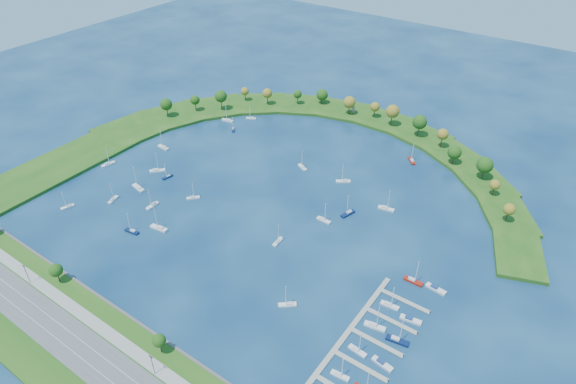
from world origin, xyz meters
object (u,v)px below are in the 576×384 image
Objects in this scene: moored_boat_0 at (343,181)px; moored_boat_10 at (278,241)px; moored_boat_18 at (108,164)px; moored_boat_15 at (228,120)px; docked_boat_11 at (436,289)px; moored_boat_2 at (348,213)px; moored_boat_9 at (324,220)px; moored_boat_3 at (412,160)px; moored_boat_14 at (288,304)px; dock_system at (359,348)px; moored_boat_12 at (67,206)px; docked_boat_6 at (375,326)px; moored_boat_19 at (163,147)px; moored_boat_21 at (152,205)px; docked_boat_10 at (413,281)px; moored_boat_13 at (138,187)px; moored_boat_17 at (159,228)px; moored_boat_4 at (303,167)px; moored_boat_16 at (113,199)px; docked_boat_9 at (410,320)px; docked_boat_4 at (357,350)px; moored_boat_8 at (233,129)px; docked_boat_2 at (340,375)px; docked_boat_7 at (397,340)px; moored_boat_6 at (193,197)px; docked_boat_5 at (382,364)px; moored_boat_11 at (132,231)px; moored_boat_1 at (251,118)px; moored_boat_7 at (157,170)px; harbor_tower at (353,109)px; moored_boat_5 at (386,208)px; docked_boat_8 at (390,305)px.

moored_boat_10 is (0.45, -64.71, -0.04)m from moored_boat_0.
moored_boat_0 is 142.66m from moored_boat_18.
moored_boat_15 reaches higher than docked_boat_11.
moored_boat_9 is at bearing -16.22° from moored_boat_2.
moored_boat_3 reaches higher than moored_boat_14.
moored_boat_12 is (-172.07, -9.80, 0.51)m from dock_system.
docked_boat_6 is (40.44, -128.20, 0.02)m from moored_boat_3.
docked_boat_11 is (58.35, -24.91, -0.24)m from moored_boat_2.
moored_boat_21 is at bearing 135.43° from moored_boat_19.
moored_boat_10 is 66.68m from docked_boat_10.
moored_boat_9 reaches higher than moored_boat_10.
moored_boat_13 is 40.80m from moored_boat_17.
moored_boat_4 is 0.83× the size of moored_boat_13.
docked_boat_10 is at bearing -171.08° from moored_boat_14.
moored_boat_16 is at bearing 113.39° from moored_boat_19.
docked_boat_11 is at bearing -171.04° from moored_boat_17.
moored_boat_15 is (-114.88, 56.82, 0.03)m from moored_boat_9.
moored_boat_21 is 1.29× the size of docked_boat_9.
docked_boat_4 is at bearing -88.44° from moored_boat_18.
docked_boat_2 is (156.56, -123.55, 0.02)m from moored_boat_8.
docked_boat_7 is at bearing -15.59° from docked_boat_6.
docked_boat_7 is at bearing -84.19° from moored_boat_18.
moored_boat_19 is 0.99× the size of docked_boat_6.
moored_boat_6 reaches higher than docked_boat_5.
docked_boat_4 is at bearing -99.32° from docked_boat_6.
moored_boat_11 is 128.22m from docked_boat_2.
moored_boat_1 is at bearing -0.44° from moored_boat_4.
moored_boat_0 reaches higher than docked_boat_9.
moored_boat_19 is at bearing 160.06° from dock_system.
moored_boat_1 is at bearing 42.46° from moored_boat_7.
docked_boat_7 reaches higher than moored_boat_18.
harbor_tower is at bearing 32.38° from moored_boat_6.
docked_boat_5 is (111.71, -177.67, -3.72)m from harbor_tower.
docked_boat_7 is at bearing 48.02° from dock_system.
moored_boat_16 is (-2.67, -15.56, -0.09)m from moored_boat_13.
moored_boat_10 is 0.83× the size of docked_boat_10.
moored_boat_7 reaches higher than moored_boat_5.
moored_boat_10 is at bearing 155.25° from docked_boat_7.
moored_boat_14 is at bearing 146.60° from moored_boat_4.
moored_boat_10 is at bearing 153.38° from docked_boat_6.
moored_boat_16 is 0.80× the size of docked_boat_7.
moored_boat_2 is 0.95× the size of docked_boat_7.
moored_boat_8 is 183.52m from docked_boat_6.
moored_boat_18 is at bearing -0.02° from moored_boat_13.
moored_boat_8 is (-125.02, 21.17, -0.08)m from moored_boat_5.
moored_boat_16 is at bearing -30.09° from moored_boat_11.
moored_boat_13 is 1.18× the size of docked_boat_8.
moored_boat_16 is 157.92m from docked_boat_4.
moored_boat_4 is (-45.09, 24.01, -0.04)m from moored_boat_2.
moored_boat_11 reaches higher than moored_boat_1.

